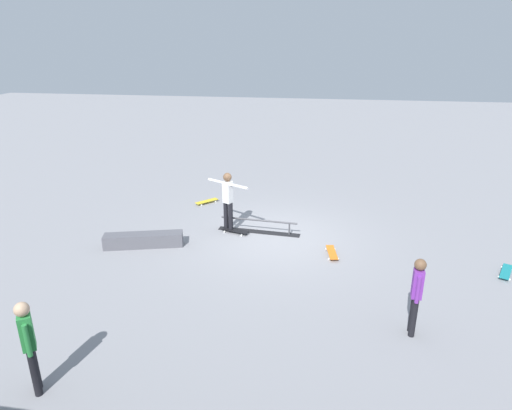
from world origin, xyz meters
The scene contains 10 objects.
ground_plane centered at (0.00, 0.00, 0.00)m, with size 60.00×60.00×0.00m, color gray.
grind_rail centered at (0.54, -0.26, 0.16)m, with size 2.34×0.42×0.38m.
skate_ledge centered at (3.38, 1.11, 0.18)m, with size 2.02×0.40×0.36m, color #595960.
skater_main centered at (1.39, -0.19, 1.00)m, with size 1.26×0.72×1.72m.
skateboard_main centered at (1.19, -0.10, 0.07)m, with size 0.82×0.44×0.09m.
bystander_green_shirt centered at (3.01, 6.24, 0.90)m, with size 0.27×0.33×1.59m.
bystander_purple_shirt centered at (-2.93, 3.84, 0.87)m, with size 0.21×0.35×1.53m.
loose_skateboard_teal centered at (-5.47, 1.23, 0.07)m, with size 0.52×0.81×0.09m.
loose_skateboard_yellow centered at (2.58, -2.29, 0.07)m, with size 0.69×0.72×0.09m.
loose_skateboard_orange centered at (-1.49, 0.85, 0.07)m, with size 0.34×0.82×0.09m.
Camera 1 is at (-1.17, 11.10, 5.14)m, focal length 31.29 mm.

